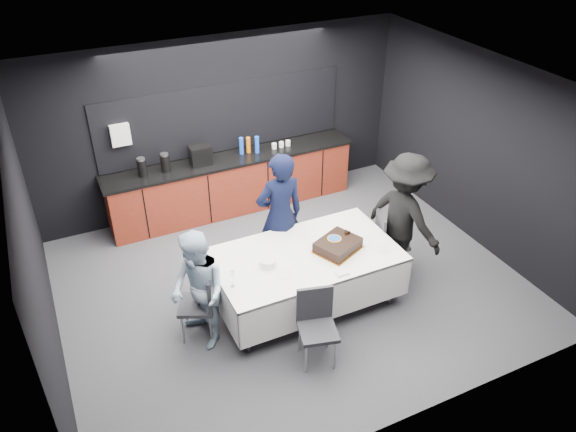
% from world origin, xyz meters
% --- Properties ---
extents(ground, '(6.00, 6.00, 0.00)m').
position_xyz_m(ground, '(0.00, 0.00, 0.00)').
color(ground, '#45454A').
rests_on(ground, ground).
extents(room_shell, '(6.04, 5.04, 2.82)m').
position_xyz_m(room_shell, '(0.00, 0.00, 1.86)').
color(room_shell, white).
rests_on(room_shell, ground).
extents(kitchenette, '(4.10, 0.64, 2.05)m').
position_xyz_m(kitchenette, '(-0.02, 2.22, 0.54)').
color(kitchenette, maroon).
rests_on(kitchenette, ground).
extents(party_table, '(2.32, 1.32, 0.78)m').
position_xyz_m(party_table, '(0.00, -0.40, 0.64)').
color(party_table, '#99999E').
rests_on(party_table, ground).
extents(cake_assembly, '(0.70, 0.64, 0.17)m').
position_xyz_m(cake_assembly, '(0.41, -0.50, 0.85)').
color(cake_assembly, gold).
rests_on(cake_assembly, party_table).
extents(plate_stack, '(0.20, 0.20, 0.10)m').
position_xyz_m(plate_stack, '(-0.52, -0.43, 0.83)').
color(plate_stack, white).
rests_on(plate_stack, party_table).
extents(loose_plate_near, '(0.20, 0.20, 0.01)m').
position_xyz_m(loose_plate_near, '(-0.41, -0.66, 0.78)').
color(loose_plate_near, white).
rests_on(loose_plate_near, party_table).
extents(loose_plate_right_a, '(0.18, 0.18, 0.01)m').
position_xyz_m(loose_plate_right_a, '(0.75, -0.30, 0.78)').
color(loose_plate_right_a, white).
rests_on(loose_plate_right_a, party_table).
extents(loose_plate_right_b, '(0.19, 0.19, 0.01)m').
position_xyz_m(loose_plate_right_b, '(0.91, -0.75, 0.78)').
color(loose_plate_right_b, white).
rests_on(loose_plate_right_b, party_table).
extents(loose_plate_far, '(0.21, 0.21, 0.01)m').
position_xyz_m(loose_plate_far, '(0.16, -0.07, 0.78)').
color(loose_plate_far, white).
rests_on(loose_plate_far, party_table).
extents(fork_pile, '(0.16, 0.10, 0.02)m').
position_xyz_m(fork_pile, '(0.21, -0.95, 0.79)').
color(fork_pile, white).
rests_on(fork_pile, party_table).
extents(champagne_flute, '(0.06, 0.06, 0.22)m').
position_xyz_m(champagne_flute, '(-1.05, -0.61, 0.94)').
color(champagne_flute, white).
rests_on(champagne_flute, party_table).
extents(chair_left, '(0.56, 0.56, 0.92)m').
position_xyz_m(chair_left, '(-1.36, -0.40, 0.53)').
color(chair_left, '#2C2C31').
rests_on(chair_left, ground).
extents(chair_right, '(0.54, 0.54, 0.92)m').
position_xyz_m(chair_right, '(1.35, -0.25, 0.53)').
color(chair_right, '#2C2C31').
rests_on(chair_right, ground).
extents(chair_near, '(0.51, 0.51, 0.92)m').
position_xyz_m(chair_near, '(-0.31, -1.30, 0.53)').
color(chair_near, '#2C2C31').
rests_on(chair_near, ground).
extents(person_center, '(0.67, 0.44, 1.84)m').
position_xyz_m(person_center, '(-0.01, 0.33, 0.92)').
color(person_center, black).
rests_on(person_center, ground).
extents(person_left, '(0.71, 0.84, 1.53)m').
position_xyz_m(person_left, '(-1.42, -0.49, 0.76)').
color(person_left, '#ADC3DA').
rests_on(person_left, ground).
extents(person_right, '(0.95, 1.30, 1.81)m').
position_xyz_m(person_right, '(1.50, -0.37, 0.90)').
color(person_right, black).
rests_on(person_right, ground).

